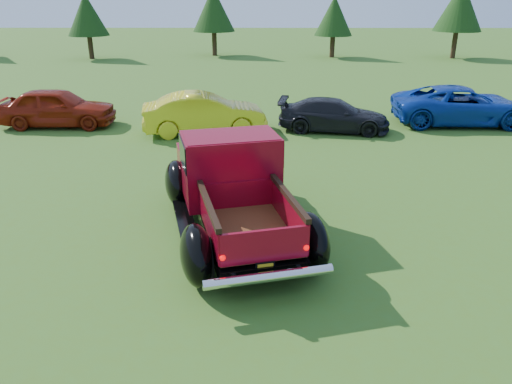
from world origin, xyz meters
TOP-DOWN VIEW (x-y plane):
  - ground at (0.00, 0.00)m, footprint 120.00×120.00m
  - tree_west at (-12.00, 29.00)m, footprint 2.94×2.94m
  - tree_mid_left at (-3.00, 31.00)m, footprint 3.20×3.20m
  - tree_mid_right at (6.00, 30.00)m, footprint 2.82×2.82m
  - tree_east at (15.00, 29.50)m, footprint 3.46×3.46m
  - pickup_truck at (-0.13, 0.98)m, footprint 3.71×5.92m
  - show_car_red at (-7.16, 9.51)m, footprint 4.28×1.76m
  - show_car_yellow at (-1.50, 8.58)m, footprint 4.59×2.30m
  - show_car_grey at (3.22, 8.92)m, footprint 4.25×2.28m
  - show_car_blue at (8.27, 9.96)m, footprint 5.25×2.52m

SIDE VIEW (x-z plane):
  - ground at x=0.00m, z-range 0.00..0.00m
  - show_car_grey at x=3.22m, z-range 0.00..1.17m
  - show_car_yellow at x=-1.50m, z-range 0.00..1.44m
  - show_car_blue at x=8.27m, z-range 0.00..1.44m
  - show_car_red at x=-7.16m, z-range 0.00..1.45m
  - pickup_truck at x=-0.13m, z-range -0.05..2.02m
  - tree_mid_right at x=6.00m, z-range 0.77..5.17m
  - tree_west at x=-12.00m, z-range 0.81..5.41m
  - tree_mid_left at x=-3.00m, z-range 0.88..5.88m
  - tree_east at x=15.00m, z-range 0.96..6.36m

